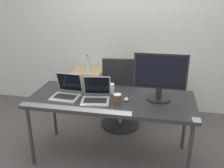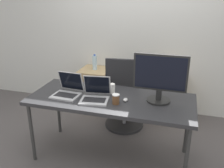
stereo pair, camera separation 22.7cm
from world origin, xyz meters
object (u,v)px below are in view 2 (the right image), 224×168
object	(u,v)px
monitor	(160,78)
mouse	(125,100)
office_chair	(124,102)
coffee_cup_white	(112,88)
cabinet_left	(95,89)
coffee_cup_brown	(116,99)
water_bottle	(95,62)
cabinet_right	(169,98)
laptop_right	(68,91)
laptop_left	(95,95)

from	to	relation	value
monitor	mouse	distance (m)	0.43
office_chair	monitor	xyz separation A→B (m)	(0.52, -0.62, 0.62)
monitor	coffee_cup_white	distance (m)	0.58
cabinet_left	coffee_cup_white	world-z (taller)	coffee_cup_white
office_chair	mouse	distance (m)	0.83
cabinet_left	coffee_cup_brown	distance (m)	1.54
office_chair	monitor	size ratio (longest dim) A/B	1.94
cabinet_left	mouse	xyz separation A→B (m)	(0.79, -1.20, 0.44)
office_chair	water_bottle	world-z (taller)	office_chair
cabinet_left	monitor	distance (m)	1.72
cabinet_left	office_chair	bearing A→B (deg)	-38.53
water_bottle	coffee_cup_white	xyz separation A→B (m)	(0.58, -1.03, 0.02)
monitor	mouse	world-z (taller)	monitor
cabinet_right	laptop_right	size ratio (longest dim) A/B	2.16
coffee_cup_white	mouse	bearing A→B (deg)	-40.32
laptop_right	coffee_cup_brown	size ratio (longest dim) A/B	2.96
cabinet_left	cabinet_right	size ratio (longest dim) A/B	1.00
water_bottle	laptop_left	bearing A→B (deg)	-69.68
coffee_cup_white	cabinet_left	bearing A→B (deg)	119.71
office_chair	laptop_left	size ratio (longest dim) A/B	3.14
cabinet_right	monitor	bearing A→B (deg)	-93.15
cabinet_left	water_bottle	world-z (taller)	water_bottle
laptop_right	laptop_left	bearing A→B (deg)	-5.19
laptop_left	monitor	world-z (taller)	monitor
coffee_cup_brown	laptop_left	bearing A→B (deg)	170.45
office_chair	coffee_cup_white	bearing A→B (deg)	-91.89
cabinet_right	laptop_right	world-z (taller)	laptop_right
water_bottle	cabinet_left	bearing A→B (deg)	-90.00
laptop_right	mouse	size ratio (longest dim) A/B	4.44
cabinet_left	coffee_cup_brown	world-z (taller)	coffee_cup_brown
cabinet_left	water_bottle	distance (m)	0.46
laptop_left	coffee_cup_white	size ratio (longest dim) A/B	3.04
laptop_right	cabinet_left	bearing A→B (deg)	95.54
water_bottle	coffee_cup_white	bearing A→B (deg)	-60.34
coffee_cup_white	water_bottle	bearing A→B (deg)	119.66
laptop_right	mouse	world-z (taller)	laptop_right
cabinet_right	cabinet_left	bearing A→B (deg)	180.00
cabinet_right	coffee_cup_brown	world-z (taller)	coffee_cup_brown
water_bottle	laptop_left	distance (m)	1.33
laptop_right	coffee_cup_white	bearing A→B (deg)	22.24
mouse	coffee_cup_white	distance (m)	0.27
office_chair	coffee_cup_white	distance (m)	0.69
cabinet_right	water_bottle	bearing A→B (deg)	179.89
office_chair	cabinet_right	size ratio (longest dim) A/B	1.58
mouse	coffee_cup_brown	xyz separation A→B (m)	(-0.08, -0.09, 0.04)
laptop_right	monitor	bearing A→B (deg)	6.73
cabinet_left	laptop_right	world-z (taller)	laptop_right
cabinet_left	coffee_cup_brown	size ratio (longest dim) A/B	6.40
laptop_left	monitor	distance (m)	0.71
laptop_left	monitor	size ratio (longest dim) A/B	0.62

